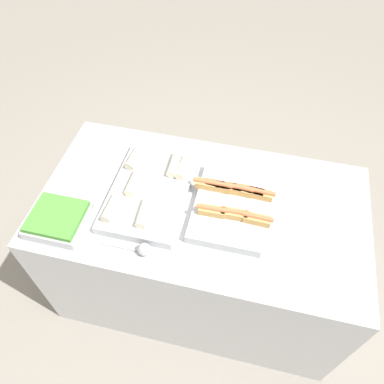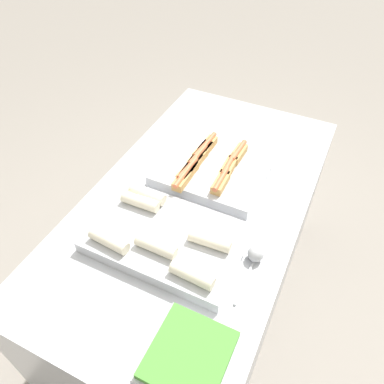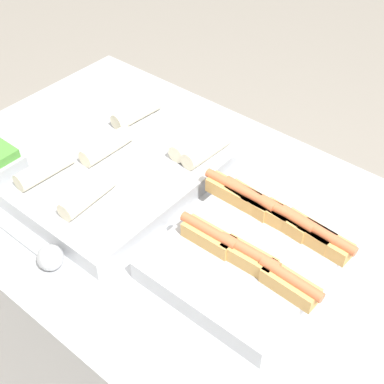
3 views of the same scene
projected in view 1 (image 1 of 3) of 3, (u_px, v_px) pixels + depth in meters
ground_plane at (199, 281)px, 2.46m from camera, size 12.00×12.00×0.00m
counter at (200, 249)px, 2.13m from camera, size 1.58×0.86×0.85m
tray_hotdogs at (232, 204)px, 1.75m from camera, size 0.40×0.46×0.10m
tray_wraps at (150, 190)px, 1.81m from camera, size 0.36×0.56×0.10m
tray_side_front at (58, 220)px, 1.70m from camera, size 0.25×0.23×0.07m
serving_spoon_near at (142, 249)px, 1.61m from camera, size 0.23×0.06×0.06m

